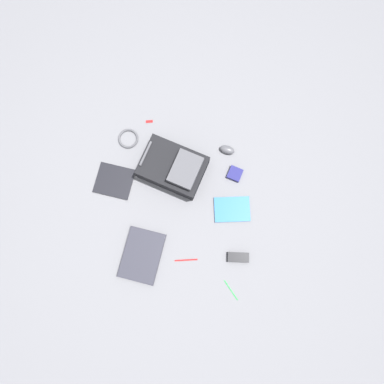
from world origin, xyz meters
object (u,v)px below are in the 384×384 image
Objects in this scene: laptop at (142,255)px; power_brick at (238,257)px; pen_black at (231,290)px; computer_mouse at (227,150)px; usb_stick at (149,121)px; book_blue at (232,209)px; earbud_pouch at (235,174)px; pen_blue at (186,260)px; backpack at (174,168)px; book_manual at (115,181)px; cable_coil at (128,139)px.

power_brick is at bearing -84.81° from laptop.
pen_black is (-0.21, 0.03, -0.01)m from power_brick.
computer_mouse is 0.58m from usb_stick.
power_brick is 1.11m from usb_stick.
book_blue is at bearing -131.26° from usb_stick.
earbud_pouch is at bearing -144.45° from computer_mouse.
book_blue is 1.74× the size of pen_blue.
computer_mouse is at bearing 10.11° from book_blue.
book_blue is at bearing 4.27° from pen_black.
power_brick is at bearing -7.32° from pen_black.
backpack is at bearing 13.91° from pen_blue.
computer_mouse reaches higher than earbud_pouch.
power_brick is (-0.41, -0.87, 0.01)m from book_manual.
book_blue is 0.84m from usb_stick.
book_blue is 0.82m from book_manual.
cable_coil is 1.23m from pen_black.
power_brick is 0.92× the size of pen_blue.
pen_black is at bearing -117.06° from pen_blue.
laptop is 0.82m from earbud_pouch.
computer_mouse reaches higher than book_manual.
backpack is 3.48× the size of power_brick.
book_blue is 1.84× the size of cable_coil.
earbud_pouch is (0.02, -0.41, -0.06)m from backpack.
computer_mouse is 0.72× the size of cable_coil.
book_manual is at bearing 49.09° from pen_blue.
book_manual is 1.82× the size of pen_blue.
usb_stick is at bearing 87.36° from computer_mouse.
power_brick is 1.53× the size of earbud_pouch.
cable_coil is 0.95× the size of pen_black.
computer_mouse reaches higher than pen_blue.
cable_coil reaches higher than usb_stick.
earbud_pouch reaches higher than usb_stick.
book_blue is at bearing 12.10° from power_brick.
laptop is at bearing 137.70° from earbud_pouch.
computer_mouse is 0.69× the size of pen_black.
usb_stick is (0.55, 0.63, -0.00)m from book_blue.
book_manual is (0.10, 0.81, 0.00)m from book_blue.
power_brick reaches higher than cable_coil.
usb_stick is (0.31, 0.63, -0.01)m from earbud_pouch.
earbud_pouch is at bearing 0.82° from book_blue.
pen_black is (-0.92, -0.11, -0.02)m from computer_mouse.
laptop is at bearing 160.21° from computer_mouse.
book_blue is (-0.22, -0.41, -0.07)m from backpack.
backpack is at bearing 31.26° from pen_black.
book_blue is 1.74× the size of pen_black.
backpack is 0.61m from laptop.
power_brick reaches higher than book_manual.
cable_coil is at bearing 14.64° from laptop.
cable_coil is 0.95× the size of pen_blue.
pen_black is at bearing -126.42° from book_manual.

